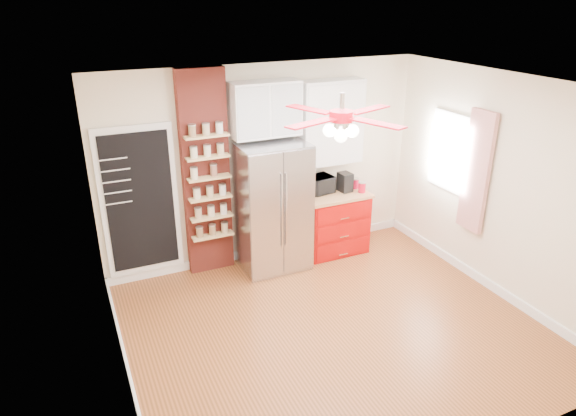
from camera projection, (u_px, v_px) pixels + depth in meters
name	position (u px, v px, depth m)	size (l,w,h in m)	color
floor	(333.00, 327.00, 5.83)	(4.50, 4.50, 0.00)	#964F26
ceiling	(343.00, 87.00, 4.78)	(4.50, 4.50, 0.00)	white
wall_back	(265.00, 165.00, 6.98)	(4.50, 0.02, 2.70)	beige
wall_front	(477.00, 325.00, 3.63)	(4.50, 0.02, 2.70)	beige
wall_left	(111.00, 263.00, 4.45)	(0.02, 4.00, 2.70)	beige
wall_right	(501.00, 188.00, 6.16)	(0.02, 4.00, 2.70)	beige
chalkboard	(140.00, 202.00, 6.40)	(0.95, 0.05, 1.95)	white
brick_pillar	(206.00, 175.00, 6.59)	(0.60, 0.16, 2.70)	maroon
fridge	(272.00, 207.00, 6.84)	(0.90, 0.70, 1.75)	silver
upper_glass_cabinet	(265.00, 109.00, 6.50)	(0.90, 0.35, 0.70)	white
red_cabinet	(333.00, 222.00, 7.41)	(0.94, 0.64, 0.90)	#A90907
upper_shelf_unit	(331.00, 122.00, 7.00)	(0.90, 0.30, 1.15)	white
window	(451.00, 152.00, 6.83)	(0.04, 0.75, 1.05)	white
curtain	(476.00, 172.00, 6.39)	(0.06, 0.40, 1.55)	#AF1D17
ceiling_fan	(341.00, 117.00, 4.89)	(1.40, 1.40, 0.44)	silver
toaster_oven	(317.00, 185.00, 7.19)	(0.43, 0.29, 0.24)	black
coffee_maker	(345.00, 182.00, 7.26)	(0.16, 0.20, 0.27)	black
canister_left	(362.00, 188.00, 7.24)	(0.10, 0.10, 0.14)	red
canister_right	(355.00, 184.00, 7.39)	(0.10, 0.10, 0.14)	#A80928
pantry_jar_oats	(194.00, 174.00, 6.36)	(0.09, 0.09, 0.14)	beige
pantry_jar_beans	(214.00, 170.00, 6.47)	(0.09, 0.09, 0.14)	#8E5C48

